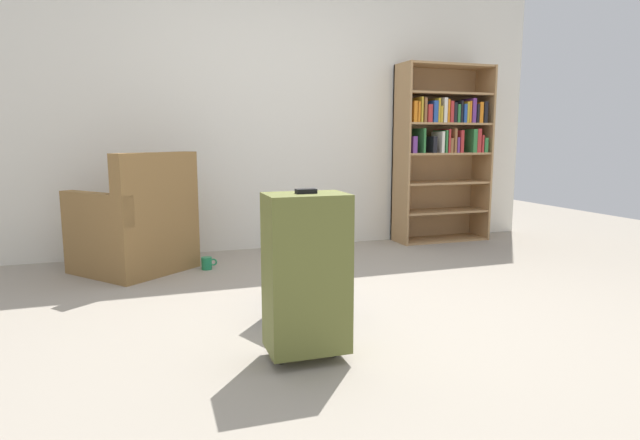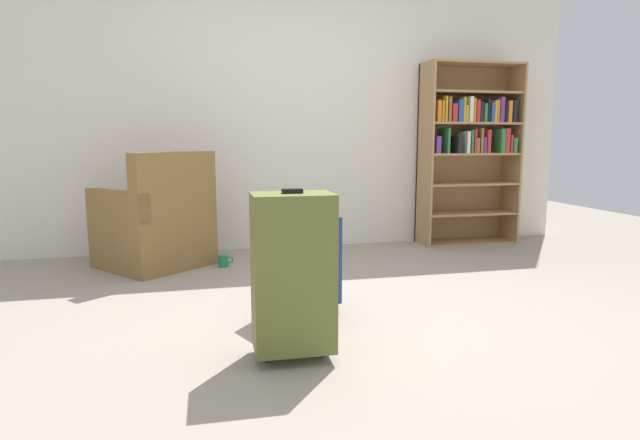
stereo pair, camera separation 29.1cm
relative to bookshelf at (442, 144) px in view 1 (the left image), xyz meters
The scene contains 7 objects.
ground_plane 2.72m from the bookshelf, 131.22° to the right, with size 9.44×9.44×0.00m, color #9E9384.
back_wall 1.73m from the bookshelf, behind, with size 5.39×0.10×2.60m, color silver.
bookshelf is the anchor object (origin of this frame).
armchair 2.93m from the bookshelf, behind, with size 0.98×0.98×0.90m.
mug 2.55m from the bookshelf, 168.58° to the right, with size 0.12×0.08×0.10m.
suitcase_olive 3.18m from the bookshelf, 132.50° to the right, with size 0.36×0.26×0.78m.
suitcase_navy_blue 2.65m from the bookshelf, 138.83° to the right, with size 0.42×0.36×0.58m.
Camera 1 is at (-1.12, -2.57, 1.00)m, focal length 29.48 mm.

